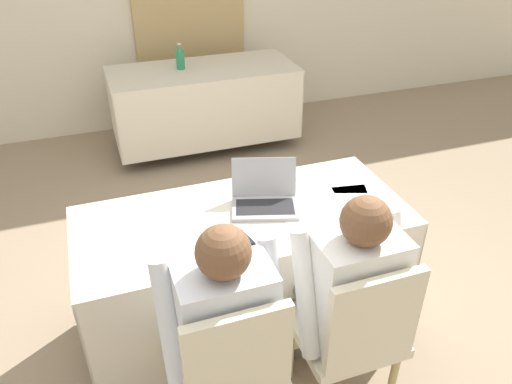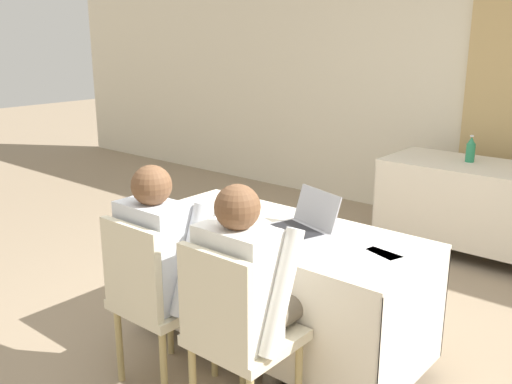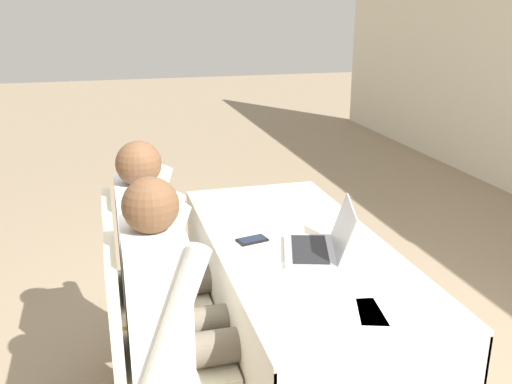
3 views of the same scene
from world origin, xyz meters
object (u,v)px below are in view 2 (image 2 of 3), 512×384
Objects in this scene: cell_phone at (246,234)px; person_white_shirt at (250,290)px; chair_near_right at (235,330)px; person_checkered_shirt at (167,259)px; water_bottle at (471,150)px; chair_near_left at (153,295)px; laptop at (303,224)px.

person_white_shirt reaches higher than cell_phone.
person_checkered_shirt is (-0.56, 0.10, 0.16)m from chair_near_right.
cell_phone is 2.56m from water_bottle.
person_white_shirt is (0.35, -0.38, -0.08)m from cell_phone.
cell_phone is 0.64m from chair_near_right.
water_bottle reaches higher than chair_near_left.
cell_phone is 0.44m from person_checkered_shirt.
person_white_shirt is at bearing -60.16° from cell_phone.
person_white_shirt reaches higher than laptop.
chair_near_right is 0.59m from person_checkered_shirt.
water_bottle is 2.96m from person_checkered_shirt.
person_checkered_shirt and person_white_shirt have the same top height.
chair_near_right is at bearing -88.32° from water_bottle.
water_bottle is at bearing -98.79° from chair_near_left.
cell_phone is at bearing -112.93° from laptop.
laptop reaches higher than chair_near_right.
laptop is 0.78m from chair_near_right.
person_checkered_shirt is 1.00× the size of person_white_shirt.
person_white_shirt is (0.56, 0.00, 0.00)m from person_checkered_shirt.
person_checkered_shirt is at bearing -131.95° from cell_phone.
chair_near_left is 0.59m from person_white_shirt.
chair_near_right is 0.78× the size of person_checkered_shirt.
chair_near_right is (0.56, 0.00, 0.00)m from chair_near_left.
water_bottle is at bearing 71.17° from cell_phone.
water_bottle is (0.26, 2.54, 0.10)m from cell_phone.
cell_phone is 0.15× the size of chair_near_right.
laptop is 0.75m from person_checkered_shirt.
person_checkered_shirt is at bearing -10.62° from chair_near_right.
water_bottle is at bearing -99.10° from person_checkered_shirt.
person_checkered_shirt reaches higher than laptop.
chair_near_left is 0.78× the size of person_white_shirt.
person_white_shirt reaches higher than chair_near_right.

